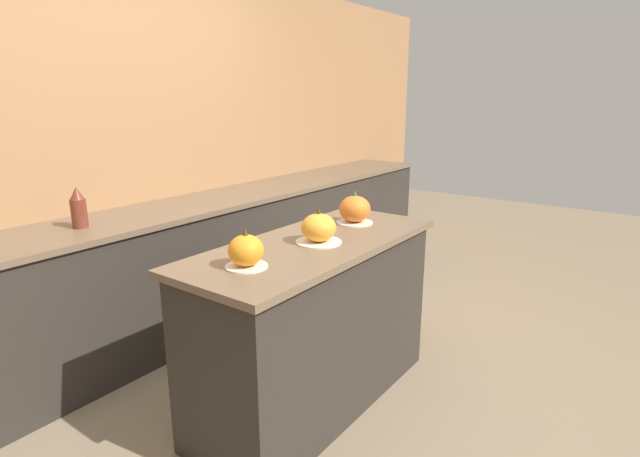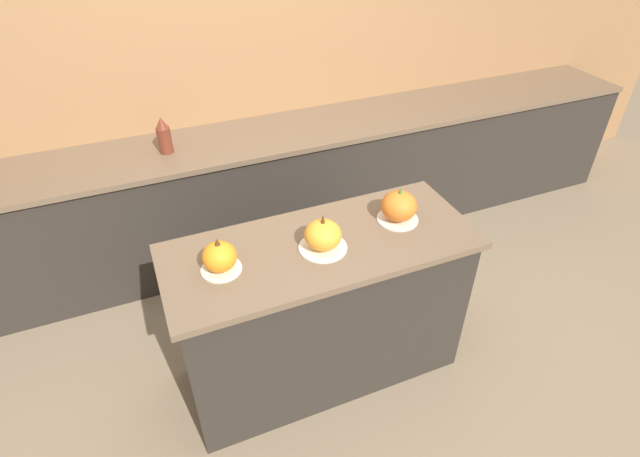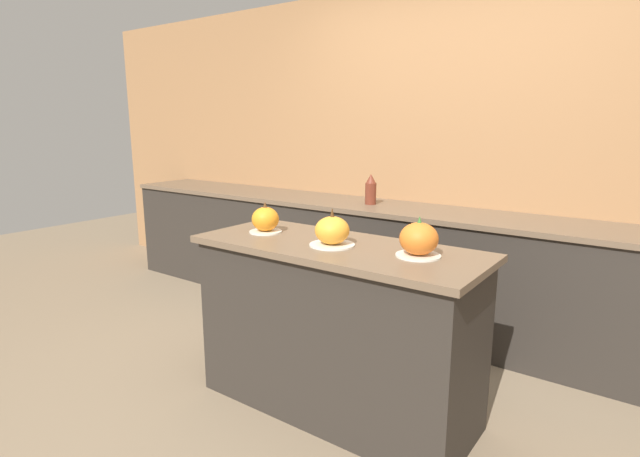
{
  "view_description": "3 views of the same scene",
  "coord_description": "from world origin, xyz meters",
  "views": [
    {
      "loc": [
        -1.9,
        -1.42,
        1.6
      ],
      "look_at": [
        -0.0,
        -0.04,
        0.97
      ],
      "focal_mm": 28.0,
      "sensor_mm": 36.0,
      "label": 1
    },
    {
      "loc": [
        -0.71,
        -1.69,
        2.35
      ],
      "look_at": [
        -0.01,
        -0.01,
        1.0
      ],
      "focal_mm": 28.0,
      "sensor_mm": 36.0,
      "label": 2
    },
    {
      "loc": [
        1.35,
        -2.01,
        1.5
      ],
      "look_at": [
        -0.07,
        -0.04,
        0.98
      ],
      "focal_mm": 28.0,
      "sensor_mm": 36.0,
      "label": 3
    }
  ],
  "objects": [
    {
      "name": "pumpkin_cake_left",
      "position": [
        -0.48,
        0.0,
        0.97
      ],
      "size": [
        0.18,
        0.18,
        0.17
      ],
      "color": "silver",
      "rests_on": "kitchen_island"
    },
    {
      "name": "kitchen_island",
      "position": [
        0.0,
        0.0,
        0.45
      ],
      "size": [
        1.5,
        0.61,
        0.9
      ],
      "color": "#2D2823",
      "rests_on": "ground_plane"
    },
    {
      "name": "back_counter",
      "position": [
        0.0,
        1.24,
        0.45
      ],
      "size": [
        6.0,
        0.6,
        0.89
      ],
      "color": "#2D2823",
      "rests_on": "ground_plane"
    },
    {
      "name": "ground_plane",
      "position": [
        0.0,
        0.0,
        0.0
      ],
      "size": [
        12.0,
        12.0,
        0.0
      ],
      "primitive_type": "plane",
      "color": "#847056"
    },
    {
      "name": "pumpkin_cake_right",
      "position": [
        0.42,
        0.03,
        0.98
      ],
      "size": [
        0.21,
        0.21,
        0.19
      ],
      "color": "silver",
      "rests_on": "kitchen_island"
    },
    {
      "name": "wall_back",
      "position": [
        0.0,
        1.57,
        1.25
      ],
      "size": [
        8.0,
        0.06,
        2.5
      ],
      "color": "#9E7047",
      "rests_on": "ground_plane"
    },
    {
      "name": "bottle_tall",
      "position": [
        -0.52,
        1.23,
        1.0
      ],
      "size": [
        0.08,
        0.08,
        0.23
      ],
      "color": "maroon",
      "rests_on": "back_counter"
    },
    {
      "name": "pumpkin_cake_center",
      "position": [
        -0.01,
        -0.03,
        0.97
      ],
      "size": [
        0.23,
        0.23,
        0.19
      ],
      "color": "silver",
      "rests_on": "kitchen_island"
    }
  ]
}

